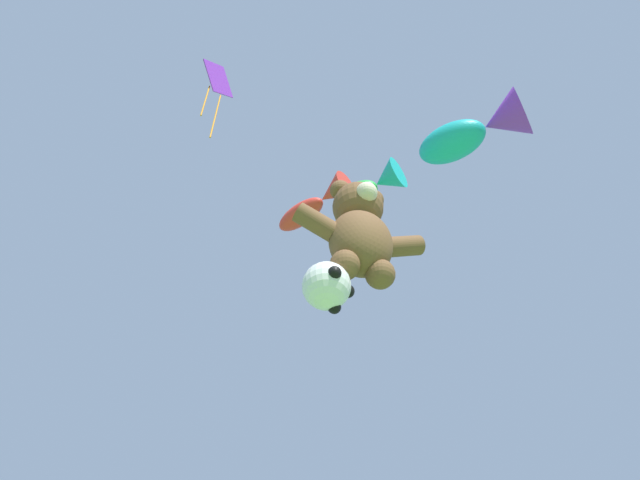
% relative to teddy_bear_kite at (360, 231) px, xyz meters
% --- Properties ---
extents(teddy_bear_kite, '(2.50, 1.10, 2.54)m').
position_rel_teddy_bear_kite_xyz_m(teddy_bear_kite, '(0.00, 0.00, 0.00)').
color(teddy_bear_kite, brown).
extents(soccer_ball_kite, '(0.89, 0.88, 0.82)m').
position_rel_teddy_bear_kite_xyz_m(soccer_ball_kite, '(-0.57, 0.20, -1.39)').
color(soccer_ball_kite, white).
extents(fish_kite_teal, '(2.34, 2.48, 1.12)m').
position_rel_teddy_bear_kite_xyz_m(fish_kite_teal, '(2.62, -0.92, 3.48)').
color(fish_kite_teal, '#19ADB2').
extents(fish_kite_emerald, '(1.47, 1.70, 0.74)m').
position_rel_teddy_bear_kite_xyz_m(fish_kite_emerald, '(0.71, 0.72, 2.61)').
color(fish_kite_emerald, green).
extents(fish_kite_crimson, '(1.51, 2.04, 0.66)m').
position_rel_teddy_bear_kite_xyz_m(fish_kite_crimson, '(-0.23, 1.70, 2.82)').
color(fish_kite_crimson, red).
extents(diamond_kite, '(0.84, 0.70, 3.04)m').
position_rel_teddy_bear_kite_xyz_m(diamond_kite, '(-3.08, 0.07, 3.72)').
color(diamond_kite, purple).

